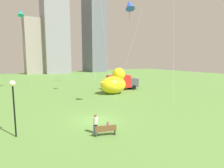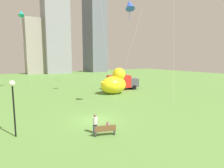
% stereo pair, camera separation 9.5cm
% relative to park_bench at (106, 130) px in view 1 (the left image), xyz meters
% --- Properties ---
extents(ground_plane, '(140.00, 140.00, 0.00)m').
position_rel_park_bench_xyz_m(ground_plane, '(1.13, 3.86, -0.48)').
color(ground_plane, '#5D8E40').
extents(park_bench, '(1.78, 0.95, 0.90)m').
position_rel_park_bench_xyz_m(park_bench, '(0.00, 0.00, 0.00)').
color(park_bench, brown).
rests_on(park_bench, ground).
extents(person_adult, '(0.40, 0.40, 1.63)m').
position_rel_park_bench_xyz_m(person_adult, '(-0.46, 0.87, 0.42)').
color(person_adult, '#38476B').
rests_on(person_adult, ground).
extents(person_child, '(0.22, 0.22, 0.89)m').
position_rel_park_bench_xyz_m(person_child, '(0.59, 0.62, 0.01)').
color(person_child, silver).
rests_on(person_child, ground).
extents(giant_inflatable_duck, '(5.47, 3.51, 4.54)m').
position_rel_park_bench_xyz_m(giant_inflatable_duck, '(10.52, 15.19, 1.45)').
color(giant_inflatable_duck, yellow).
rests_on(giant_inflatable_duck, ground).
extents(lamppost, '(0.45, 0.45, 4.51)m').
position_rel_park_bench_xyz_m(lamppost, '(-6.15, 3.60, 2.95)').
color(lamppost, black).
rests_on(lamppost, ground).
extents(box_truck, '(6.42, 3.49, 2.85)m').
position_rel_park_bench_xyz_m(box_truck, '(14.18, 18.16, 0.97)').
color(box_truck, red).
rests_on(box_truck, ground).
extents(city_skyline, '(61.65, 17.74, 36.64)m').
position_rel_park_bench_xyz_m(city_skyline, '(9.50, 66.13, 15.54)').
color(city_skyline, gray).
rests_on(city_skyline, ground).
extents(kite_teal, '(1.68, 1.83, 15.31)m').
position_rel_park_bench_xyz_m(kite_teal, '(-2.27, 27.72, 14.07)').
color(kite_teal, silver).
rests_on(kite_teal, ground).
extents(kite_blue, '(3.15, 3.26, 13.06)m').
position_rel_park_bench_xyz_m(kite_blue, '(6.64, 5.80, 11.84)').
color(kite_blue, silver).
rests_on(kite_blue, ground).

